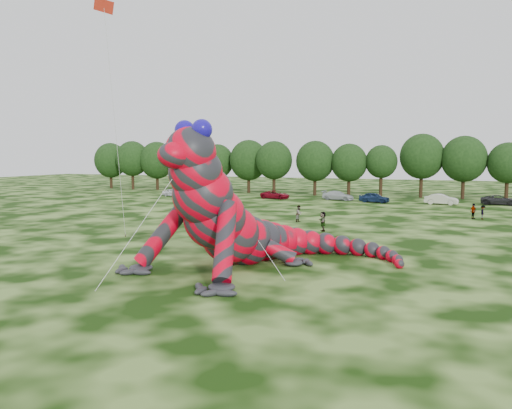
{
  "coord_description": "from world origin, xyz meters",
  "views": [
    {
      "loc": [
        11.1,
        -27.79,
        7.09
      ],
      "look_at": [
        0.18,
        0.96,
        4.0
      ],
      "focal_mm": 35.0,
      "sensor_mm": 36.0,
      "label": 1
    }
  ],
  "objects_px": {
    "tree_10": "(422,166)",
    "car_6": "(499,200)",
    "tree_7": "(315,168)",
    "car_1": "(220,193)",
    "spectator_5": "(323,221)",
    "spectator_4": "(184,201)",
    "inflatable_gecko": "(244,194)",
    "spectator_2": "(483,212)",
    "spectator_0": "(243,213)",
    "tree_12": "(507,171)",
    "tree_5": "(249,166)",
    "car_0": "(173,193)",
    "flying_kite": "(106,27)",
    "car_3": "(338,196)",
    "tree_2": "(157,166)",
    "tree_9": "(381,171)",
    "tree_11": "(464,167)",
    "car_5": "(441,199)",
    "spectator_1": "(299,214)",
    "tree_4": "(218,168)",
    "tree_0": "(111,166)",
    "tree_1": "(132,165)",
    "tree_6": "(274,168)",
    "spectator_3": "(473,211)",
    "tree_3": "(185,167)",
    "tree_8": "(349,170)"
  },
  "relations": [
    {
      "from": "tree_10",
      "to": "car_6",
      "type": "xyz_separation_m",
      "value": [
        10.96,
        -8.75,
        -4.57
      ]
    },
    {
      "from": "tree_7",
      "to": "car_1",
      "type": "relative_size",
      "value": 2.46
    },
    {
      "from": "spectator_5",
      "to": "spectator_4",
      "type": "bearing_deg",
      "value": -144.57
    },
    {
      "from": "inflatable_gecko",
      "to": "spectator_2",
      "type": "bearing_deg",
      "value": 81.03
    },
    {
      "from": "spectator_2",
      "to": "spectator_5",
      "type": "relative_size",
      "value": 0.86
    },
    {
      "from": "spectator_0",
      "to": "tree_12",
      "type": "bearing_deg",
      "value": -36.93
    },
    {
      "from": "tree_5",
      "to": "car_0",
      "type": "bearing_deg",
      "value": -126.83
    },
    {
      "from": "flying_kite",
      "to": "car_3",
      "type": "xyz_separation_m",
      "value": [
        8.12,
        45.69,
        -15.68
      ]
    },
    {
      "from": "inflatable_gecko",
      "to": "tree_2",
      "type": "xyz_separation_m",
      "value": [
        -41.98,
        56.8,
        0.27
      ]
    },
    {
      "from": "tree_9",
      "to": "car_1",
      "type": "xyz_separation_m",
      "value": [
        -25.47,
        -8.84,
        -3.7
      ]
    },
    {
      "from": "tree_11",
      "to": "car_5",
      "type": "bearing_deg",
      "value": -106.11
    },
    {
      "from": "car_5",
      "to": "car_1",
      "type": "bearing_deg",
      "value": 93.6
    },
    {
      "from": "car_5",
      "to": "spectator_1",
      "type": "xyz_separation_m",
      "value": [
        -13.87,
        -24.9,
        0.13
      ]
    },
    {
      "from": "car_6",
      "to": "spectator_2",
      "type": "xyz_separation_m",
      "value": [
        -3.26,
        -18.14,
        0.1
      ]
    },
    {
      "from": "tree_5",
      "to": "tree_11",
      "type": "bearing_deg",
      "value": -0.37
    },
    {
      "from": "tree_2",
      "to": "car_1",
      "type": "distance_m",
      "value": 21.65
    },
    {
      "from": "car_3",
      "to": "tree_4",
      "type": "bearing_deg",
      "value": 75.39
    },
    {
      "from": "tree_7",
      "to": "spectator_4",
      "type": "relative_size",
      "value": 5.98
    },
    {
      "from": "car_1",
      "to": "tree_9",
      "type": "bearing_deg",
      "value": -69.31
    },
    {
      "from": "tree_7",
      "to": "spectator_4",
      "type": "height_order",
      "value": "tree_7"
    },
    {
      "from": "tree_12",
      "to": "car_0",
      "type": "distance_m",
      "value": 53.63
    },
    {
      "from": "tree_4",
      "to": "tree_10",
      "type": "height_order",
      "value": "tree_10"
    },
    {
      "from": "flying_kite",
      "to": "car_5",
      "type": "relative_size",
      "value": 4.1
    },
    {
      "from": "tree_0",
      "to": "car_1",
      "type": "bearing_deg",
      "value": -19.58
    },
    {
      "from": "tree_7",
      "to": "tree_10",
      "type": "xyz_separation_m",
      "value": [
        17.48,
        1.77,
        0.51
      ]
    },
    {
      "from": "tree_9",
      "to": "tree_10",
      "type": "relative_size",
      "value": 0.83
    },
    {
      "from": "tree_9",
      "to": "spectator_4",
      "type": "height_order",
      "value": "tree_9"
    },
    {
      "from": "tree_7",
      "to": "tree_1",
      "type": "bearing_deg",
      "value": 178.13
    },
    {
      "from": "tree_11",
      "to": "spectator_0",
      "type": "bearing_deg",
      "value": -120.86
    },
    {
      "from": "tree_0",
      "to": "tree_6",
      "type": "bearing_deg",
      "value": -3.94
    },
    {
      "from": "inflatable_gecko",
      "to": "spectator_2",
      "type": "relative_size",
      "value": 11.63
    },
    {
      "from": "tree_7",
      "to": "car_0",
      "type": "relative_size",
      "value": 2.54
    },
    {
      "from": "tree_1",
      "to": "car_1",
      "type": "bearing_deg",
      "value": -21.73
    },
    {
      "from": "tree_12",
      "to": "spectator_3",
      "type": "height_order",
      "value": "tree_12"
    },
    {
      "from": "tree_9",
      "to": "spectator_3",
      "type": "relative_size",
      "value": 5.08
    },
    {
      "from": "tree_5",
      "to": "tree_9",
      "type": "relative_size",
      "value": 1.13
    },
    {
      "from": "tree_2",
      "to": "tree_9",
      "type": "height_order",
      "value": "tree_2"
    },
    {
      "from": "tree_3",
      "to": "tree_6",
      "type": "distance_m",
      "value": 18.16
    },
    {
      "from": "tree_3",
      "to": "tree_12",
      "type": "distance_m",
      "value": 55.73
    },
    {
      "from": "tree_4",
      "to": "tree_8",
      "type": "xyz_separation_m",
      "value": [
        25.42,
        -1.73,
        -0.06
      ]
    },
    {
      "from": "tree_5",
      "to": "inflatable_gecko",
      "type": "bearing_deg",
      "value": -68.64
    },
    {
      "from": "car_0",
      "to": "spectator_3",
      "type": "height_order",
      "value": "spectator_3"
    },
    {
      "from": "tree_1",
      "to": "tree_5",
      "type": "height_order",
      "value": "tree_1"
    },
    {
      "from": "car_3",
      "to": "spectator_2",
      "type": "xyz_separation_m",
      "value": [
        19.57,
        -17.52,
        0.07
      ]
    },
    {
      "from": "tree_10",
      "to": "spectator_2",
      "type": "relative_size",
      "value": 6.7
    },
    {
      "from": "tree_6",
      "to": "tree_9",
      "type": "height_order",
      "value": "tree_6"
    },
    {
      "from": "tree_12",
      "to": "car_0",
      "type": "xyz_separation_m",
      "value": [
        -52.25,
        -11.47,
        -3.85
      ]
    },
    {
      "from": "car_1",
      "to": "spectator_1",
      "type": "height_order",
      "value": "spectator_1"
    },
    {
      "from": "tree_11",
      "to": "tree_3",
      "type": "bearing_deg",
      "value": -178.7
    },
    {
      "from": "tree_12",
      "to": "spectator_4",
      "type": "bearing_deg",
      "value": -147.9
    }
  ]
}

